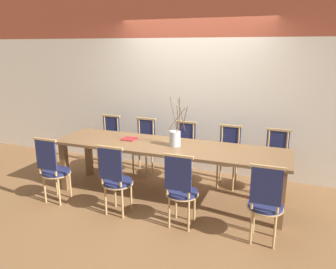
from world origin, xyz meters
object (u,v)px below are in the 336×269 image
object	(u,v)px
chair_near_center	(181,188)
vase_centerpiece	(175,138)
dining_table	(168,151)
book_stack	(129,139)
chair_far_center	(183,150)

from	to	relation	value
chair_near_center	vase_centerpiece	bearing A→B (deg)	114.97
dining_table	chair_near_center	size ratio (longest dim) A/B	3.47
book_stack	dining_table	bearing A→B (deg)	-6.11
dining_table	book_stack	world-z (taller)	book_stack
vase_centerpiece	book_stack	size ratio (longest dim) A/B	3.43
vase_centerpiece	chair_far_center	bearing A→B (deg)	98.67
dining_table	vase_centerpiece	size ratio (longest dim) A/B	4.77
vase_centerpiece	book_stack	world-z (taller)	vase_centerpiece
chair_far_center	chair_near_center	bearing A→B (deg)	107.17
dining_table	vase_centerpiece	xyz separation A→B (m)	(0.10, -0.00, 0.20)
dining_table	vase_centerpiece	world-z (taller)	vase_centerpiece
chair_far_center	book_stack	bearing A→B (deg)	45.24
chair_near_center	book_stack	world-z (taller)	chair_near_center
dining_table	book_stack	size ratio (longest dim) A/B	16.35
dining_table	chair_near_center	xyz separation A→B (m)	(0.42, -0.69, -0.19)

